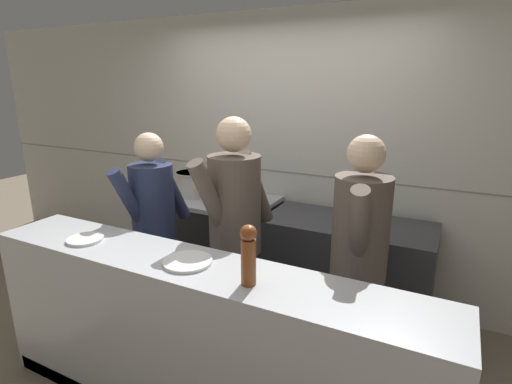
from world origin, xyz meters
TOP-DOWN VIEW (x-y plane):
  - ground_plane at (0.00, 0.00)m, footprint 14.00×14.00m
  - wall_back_tiled at (0.00, 1.51)m, footprint 8.00×0.06m
  - oven_range at (-0.51, 1.10)m, footprint 0.99×0.71m
  - prep_counter at (0.71, 1.10)m, footprint 1.36×0.65m
  - pass_counter at (0.20, -0.33)m, footprint 2.79×0.45m
  - stock_pot at (-0.82, 1.08)m, footprint 0.31×0.31m
  - sauce_pot at (-0.53, 1.06)m, footprint 0.27×0.27m
  - braising_pot at (-0.23, 1.07)m, footprint 0.30×0.30m
  - plated_dish_main at (-0.59, -0.37)m, footprint 0.22×0.22m
  - plated_dish_appetiser at (0.18, -0.34)m, footprint 0.27×0.27m
  - pepper_mill at (0.59, -0.39)m, footprint 0.08×0.08m
  - chef_head_cook at (-0.61, 0.28)m, footprint 0.39×0.71m
  - chef_sous at (0.11, 0.30)m, footprint 0.44×0.77m
  - chef_line at (0.95, 0.37)m, footprint 0.39×0.74m

SIDE VIEW (x-z plane):
  - ground_plane at x=0.00m, z-range 0.00..0.00m
  - prep_counter at x=0.71m, z-range 0.00..0.88m
  - oven_range at x=-0.51m, z-range 0.00..0.91m
  - pass_counter at x=0.20m, z-range 0.00..1.02m
  - chef_head_cook at x=-0.61m, z-range 0.09..1.72m
  - chef_line at x=0.95m, z-range 0.10..1.79m
  - chef_sous at x=0.11m, z-range 0.10..1.87m
  - braising_pot at x=-0.23m, z-range 0.92..1.10m
  - plated_dish_main at x=-0.59m, z-range 1.02..1.04m
  - plated_dish_appetiser at x=0.18m, z-range 1.02..1.04m
  - stock_pot at x=-0.82m, z-range 0.92..1.15m
  - sauce_pot at x=-0.53m, z-range 0.92..1.15m
  - pepper_mill at x=0.59m, z-range 1.03..1.34m
  - wall_back_tiled at x=0.00m, z-range 0.00..2.60m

